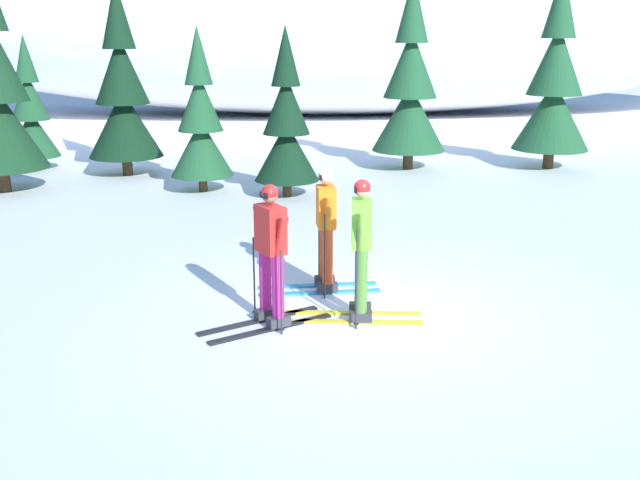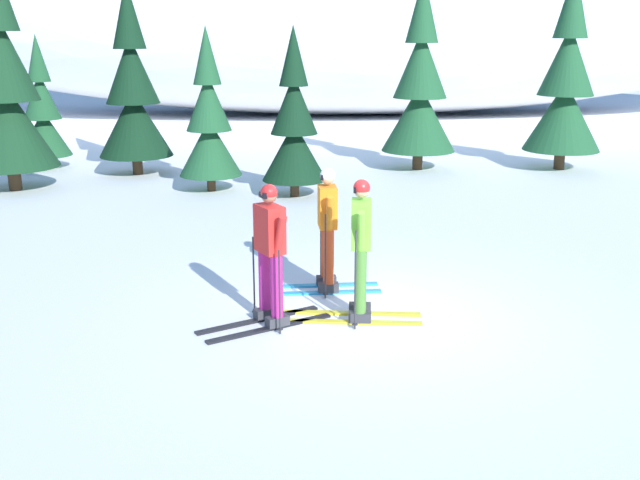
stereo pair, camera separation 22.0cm
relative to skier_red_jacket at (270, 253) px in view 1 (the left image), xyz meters
name	(u,v)px [view 1 (the left image)]	position (x,y,z in m)	size (l,w,h in m)	color
ground_plane	(373,317)	(1.29, 0.15, -0.92)	(120.00, 120.00, 0.00)	white
skier_red_jacket	(270,253)	(0.00, 0.00, 0.00)	(1.67, 1.18, 1.77)	black
skier_lime_jacket	(361,248)	(1.11, 0.12, 0.01)	(1.78, 0.76, 1.80)	gold
skier_orange_jacket	(325,228)	(0.76, 1.23, -0.02)	(1.70, 0.77, 1.74)	#2893CC
pine_tree_far_left	(30,114)	(-6.12, 11.02, 0.51)	(1.32, 1.32, 3.42)	#47301E
pine_tree_center_left	(123,96)	(-3.59, 10.12, 1.04)	(1.81, 1.81, 4.69)	#47301E
pine_tree_center	(201,124)	(-1.53, 8.02, 0.59)	(1.40, 1.40, 3.62)	#47301E
pine_tree_center_right	(286,127)	(0.34, 7.37, 0.60)	(1.40, 1.40, 3.63)	#47301E
pine_tree_right	(410,90)	(3.56, 10.53, 1.12)	(1.89, 1.89, 4.89)	#47301E
pine_tree_far_right	(554,86)	(7.26, 10.39, 1.19)	(1.95, 1.95, 5.05)	#47301E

